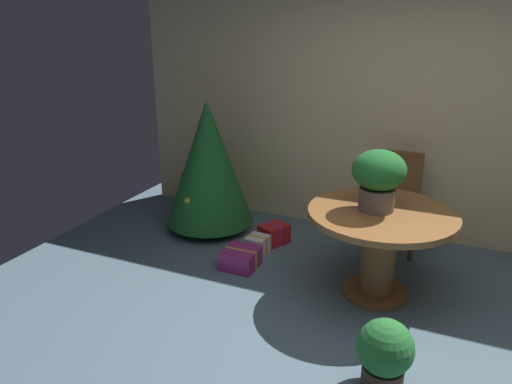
{
  "coord_description": "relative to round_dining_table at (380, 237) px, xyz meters",
  "views": [
    {
      "loc": [
        0.44,
        -2.71,
        2.14
      ],
      "look_at": [
        -0.98,
        0.52,
        0.88
      ],
      "focal_mm": 34.27,
      "sensor_mm": 36.0,
      "label": 1
    }
  ],
  "objects": [
    {
      "name": "ground_plane",
      "position": [
        0.07,
        -0.88,
        -0.51
      ],
      "size": [
        6.6,
        6.6,
        0.0
      ],
      "primitive_type": "plane",
      "color": "slate"
    },
    {
      "name": "back_wall_panel",
      "position": [
        0.07,
        1.32,
        0.79
      ],
      "size": [
        6.0,
        0.1,
        2.6
      ],
      "primitive_type": "cube",
      "color": "beige",
      "rests_on": "ground_plane"
    },
    {
      "name": "round_dining_table",
      "position": [
        0.0,
        0.0,
        0.0
      ],
      "size": [
        1.15,
        1.15,
        0.73
      ],
      "color": "brown",
      "rests_on": "ground_plane"
    },
    {
      "name": "flower_vase",
      "position": [
        -0.06,
        0.01,
        0.49
      ],
      "size": [
        0.41,
        0.41,
        0.47
      ],
      "color": "#665B51",
      "rests_on": "round_dining_table"
    },
    {
      "name": "wooden_chair_far",
      "position": [
        0.0,
        0.96,
        0.02
      ],
      "size": [
        0.41,
        0.39,
        0.95
      ],
      "color": "brown",
      "rests_on": "ground_plane"
    },
    {
      "name": "holiday_tree",
      "position": [
        -1.87,
        0.62,
        0.22
      ],
      "size": [
        0.91,
        0.91,
        1.38
      ],
      "color": "brown",
      "rests_on": "ground_plane"
    },
    {
      "name": "gift_box_cream",
      "position": [
        -1.16,
        0.26,
        -0.42
      ],
      "size": [
        0.21,
        0.22,
        0.19
      ],
      "color": "silver",
      "rests_on": "ground_plane"
    },
    {
      "name": "gift_box_purple",
      "position": [
        -1.2,
        -0.02,
        -0.43
      ],
      "size": [
        0.31,
        0.3,
        0.17
      ],
      "color": "#9E287A",
      "rests_on": "ground_plane"
    },
    {
      "name": "gift_box_red",
      "position": [
        -1.11,
        0.56,
        -0.42
      ],
      "size": [
        0.31,
        0.33,
        0.2
      ],
      "color": "red",
      "rests_on": "ground_plane"
    },
    {
      "name": "potted_plant",
      "position": [
        0.24,
        -1.05,
        -0.27
      ],
      "size": [
        0.35,
        0.35,
        0.45
      ],
      "color": "#4C382D",
      "rests_on": "ground_plane"
    }
  ]
}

